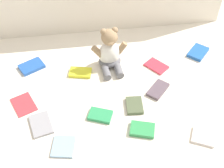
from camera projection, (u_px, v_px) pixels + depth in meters
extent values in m
plane|color=silver|center=(108.00, 84.00, 1.61)|extent=(3.20, 3.20, 0.00)
ellipsoid|color=white|center=(109.00, 53.00, 1.66)|extent=(0.12, 0.10, 0.15)
ellipsoid|color=slate|center=(110.00, 61.00, 1.69)|extent=(0.13, 0.11, 0.05)
sphere|color=#9E7F5B|center=(109.00, 37.00, 1.57)|extent=(0.09, 0.09, 0.09)
ellipsoid|color=tan|center=(111.00, 42.00, 1.56)|extent=(0.04, 0.03, 0.03)
sphere|color=#9E7F5B|center=(103.00, 32.00, 1.55)|extent=(0.04, 0.04, 0.03)
sphere|color=#9E7F5B|center=(115.00, 30.00, 1.56)|extent=(0.04, 0.04, 0.03)
cylinder|color=#9E7F5B|center=(98.00, 52.00, 1.63)|extent=(0.07, 0.04, 0.08)
cylinder|color=#9E7F5B|center=(121.00, 48.00, 1.65)|extent=(0.07, 0.04, 0.08)
cylinder|color=slate|center=(107.00, 72.00, 1.64)|extent=(0.05, 0.09, 0.04)
cylinder|color=slate|center=(119.00, 71.00, 1.65)|extent=(0.05, 0.09, 0.04)
cube|color=#C5363E|center=(24.00, 104.00, 1.51)|extent=(0.14, 0.16, 0.01)
cube|color=#2B9053|center=(100.00, 115.00, 1.46)|extent=(0.13, 0.11, 0.02)
cube|color=yellow|center=(80.00, 72.00, 1.66)|extent=(0.13, 0.09, 0.02)
cube|color=gray|center=(41.00, 124.00, 1.42)|extent=(0.12, 0.15, 0.01)
cube|color=#505B3E|center=(134.00, 105.00, 1.50)|extent=(0.08, 0.11, 0.02)
cube|color=#2253AA|center=(32.00, 66.00, 1.69)|extent=(0.15, 0.14, 0.02)
cube|color=#D43142|center=(156.00, 66.00, 1.70)|extent=(0.14, 0.14, 0.01)
cube|color=#32944F|center=(142.00, 129.00, 1.40)|extent=(0.13, 0.11, 0.02)
cube|color=#8BB0CA|center=(63.00, 147.00, 1.34)|extent=(0.11, 0.12, 0.01)
cube|color=#594954|center=(158.00, 90.00, 1.57)|extent=(0.14, 0.14, 0.02)
cube|color=#2059AC|center=(198.00, 52.00, 1.77)|extent=(0.15, 0.15, 0.02)
cube|color=white|center=(204.00, 137.00, 1.38)|extent=(0.13, 0.12, 0.01)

